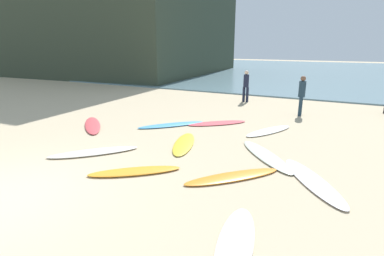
% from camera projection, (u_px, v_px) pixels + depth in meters
% --- Properties ---
extents(ground_plane, '(120.00, 120.00, 0.00)m').
position_uv_depth(ground_plane, '(0.00, 199.00, 5.77)').
color(ground_plane, '#C6B28E').
extents(ocean_water, '(120.00, 40.00, 0.08)m').
position_uv_depth(ocean_water, '(291.00, 70.00, 35.02)').
color(ocean_water, slate).
rests_on(ocean_water, ground_plane).
extents(coastal_headland, '(28.13, 20.64, 14.08)m').
position_uv_depth(coastal_headland, '(95.00, 7.00, 32.82)').
color(coastal_headland, '#333D2D').
rests_on(coastal_headland, ground_plane).
extents(surfboard_0, '(2.27, 2.16, 0.08)m').
position_uv_depth(surfboard_0, '(93.00, 125.00, 10.96)').
color(surfboard_0, '#DC4B51').
rests_on(surfboard_0, ground_plane).
extents(surfboard_1, '(2.11, 2.29, 0.08)m').
position_uv_depth(surfboard_1, '(266.00, 155.00, 7.95)').
color(surfboard_1, silver).
rests_on(surfboard_1, ground_plane).
extents(surfboard_2, '(1.98, 1.74, 0.08)m').
position_uv_depth(surfboard_2, '(135.00, 171.00, 6.95)').
color(surfboard_2, orange).
rests_on(surfboard_2, ground_plane).
extents(surfboard_3, '(2.07, 2.25, 0.07)m').
position_uv_depth(surfboard_3, '(172.00, 125.00, 11.00)').
color(surfboard_3, '#4AA1DD').
rests_on(surfboard_3, ground_plane).
extents(surfboard_4, '(1.28, 2.25, 0.07)m').
position_uv_depth(surfboard_4, '(184.00, 144.00, 8.93)').
color(surfboard_4, yellow).
rests_on(surfboard_4, ground_plane).
extents(surfboard_5, '(1.86, 2.40, 0.07)m').
position_uv_depth(surfboard_5, '(312.00, 181.00, 6.48)').
color(surfboard_5, silver).
rests_on(surfboard_5, ground_plane).
extents(surfboard_6, '(2.06, 2.18, 0.08)m').
position_uv_depth(surfboard_6, '(94.00, 152.00, 8.21)').
color(surfboard_6, silver).
rests_on(surfboard_6, ground_plane).
extents(surfboard_7, '(1.46, 2.24, 0.07)m').
position_uv_depth(surfboard_7, '(269.00, 131.00, 10.24)').
color(surfboard_7, white).
rests_on(surfboard_7, ground_plane).
extents(surfboard_8, '(2.11, 2.00, 0.06)m').
position_uv_depth(surfboard_8, '(217.00, 123.00, 11.27)').
color(surfboard_8, '#DE4C55').
rests_on(surfboard_8, ground_plane).
extents(surfboard_9, '(0.92, 2.06, 0.07)m').
position_uv_depth(surfboard_9, '(236.00, 242.00, 4.45)').
color(surfboard_9, white).
rests_on(surfboard_9, ground_plane).
extents(surfboard_10, '(1.95, 2.07, 0.07)m').
position_uv_depth(surfboard_10, '(233.00, 177.00, 6.68)').
color(surfboard_10, orange).
rests_on(surfboard_10, ground_plane).
extents(beachgoer_mid, '(0.29, 0.34, 1.69)m').
position_uv_depth(beachgoer_mid, '(302.00, 94.00, 12.39)').
color(beachgoer_mid, '#1E3342').
rests_on(beachgoer_mid, ground_plane).
extents(beachgoer_far, '(0.34, 0.31, 1.66)m').
position_uv_depth(beachgoer_far, '(246.00, 85.00, 15.41)').
color(beachgoer_far, '#191E33').
rests_on(beachgoer_far, ground_plane).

